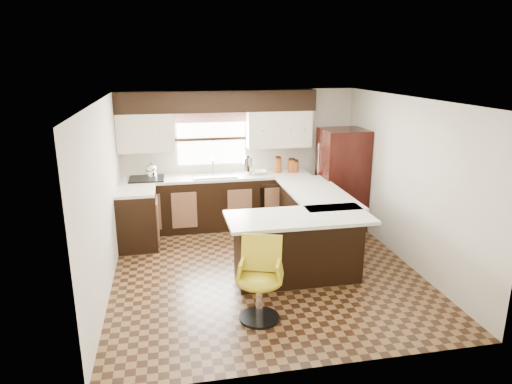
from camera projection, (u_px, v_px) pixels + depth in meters
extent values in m
plane|color=#49301A|center=(265.00, 270.00, 6.52)|extent=(4.40, 4.40, 0.00)
plane|color=silver|center=(266.00, 100.00, 5.85)|extent=(4.40, 4.40, 0.00)
plane|color=beige|center=(240.00, 157.00, 8.26)|extent=(4.40, 0.00, 4.40)
plane|color=beige|center=(317.00, 254.00, 4.11)|extent=(4.40, 0.00, 4.40)
plane|color=beige|center=(104.00, 198.00, 5.80)|extent=(0.00, 4.40, 4.40)
plane|color=beige|center=(407.00, 182.00, 6.58)|extent=(0.00, 4.40, 4.40)
cube|color=black|center=(218.00, 203.00, 8.10)|extent=(3.30, 0.60, 0.90)
cube|color=black|center=(138.00, 220.00, 7.24)|extent=(0.60, 0.70, 0.90)
cube|color=silver|center=(217.00, 177.00, 7.97)|extent=(3.30, 0.60, 0.04)
cube|color=silver|center=(136.00, 191.00, 7.11)|extent=(0.60, 0.70, 0.04)
cube|color=black|center=(217.00, 101.00, 7.74)|extent=(3.40, 0.35, 0.36)
cube|color=beige|center=(146.00, 133.00, 7.65)|extent=(0.94, 0.35, 0.64)
cube|color=beige|center=(279.00, 129.00, 8.08)|extent=(1.14, 0.35, 0.64)
cube|color=white|center=(212.00, 139.00, 8.05)|extent=(1.20, 0.02, 0.90)
cube|color=#D19B93|center=(211.00, 117.00, 7.91)|extent=(1.30, 0.06, 0.18)
cube|color=#B2B2B7|center=(214.00, 175.00, 7.93)|extent=(0.75, 0.45, 0.03)
cube|color=black|center=(276.00, 205.00, 8.02)|extent=(0.58, 0.03, 0.78)
cube|color=black|center=(147.00, 179.00, 7.72)|extent=(0.58, 0.50, 0.02)
cube|color=black|center=(313.00, 222.00, 7.15)|extent=(0.60, 1.95, 0.90)
cube|color=black|center=(298.00, 248.00, 6.13)|extent=(1.65, 0.60, 0.90)
cube|color=silver|center=(317.00, 193.00, 7.03)|extent=(0.84, 1.95, 0.04)
cube|color=silver|center=(299.00, 218.00, 5.91)|extent=(1.89, 0.84, 0.04)
cube|color=black|center=(342.00, 179.00, 8.01)|extent=(0.75, 0.72, 1.76)
cylinder|color=silver|center=(248.00, 166.00, 8.02)|extent=(0.15, 0.15, 0.30)
imported|color=white|center=(259.00, 172.00, 8.10)|extent=(0.27, 0.27, 0.06)
cylinder|color=#8F4417|center=(278.00, 165.00, 8.15)|extent=(0.13, 0.13, 0.27)
cylinder|color=#8F4417|center=(292.00, 166.00, 8.20)|extent=(0.14, 0.14, 0.22)
cylinder|color=#8F4417|center=(295.00, 167.00, 8.22)|extent=(0.14, 0.14, 0.20)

